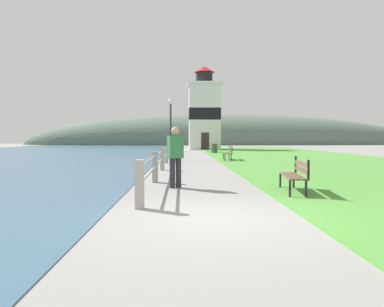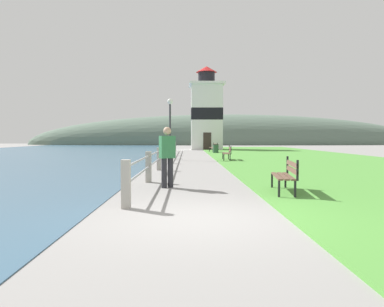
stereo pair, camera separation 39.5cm
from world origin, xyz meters
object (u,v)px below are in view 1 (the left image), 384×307
(person_strolling, at_px, (175,155))
(trash_bin, at_px, (215,149))
(lighthouse, at_px, (204,113))
(lamp_post, at_px, (171,118))
(park_bench_midway, at_px, (229,152))
(park_bench_near, at_px, (296,173))
(park_bench_far, at_px, (213,147))

(person_strolling, distance_m, trash_bin, 23.00)
(lighthouse, xyz_separation_m, person_strolling, (-2.85, -33.48, -3.37))
(person_strolling, height_order, lamp_post, lamp_post)
(park_bench_midway, relative_size, lighthouse, 0.20)
(lamp_post, bearing_deg, trash_bin, 68.40)
(park_bench_near, relative_size, park_bench_far, 1.01)
(park_bench_midway, bearing_deg, lamp_post, -13.77)
(park_bench_midway, distance_m, lighthouse, 21.45)
(park_bench_midway, bearing_deg, person_strolling, 79.33)
(park_bench_midway, distance_m, lamp_post, 4.39)
(trash_bin, bearing_deg, lighthouse, 91.57)
(trash_bin, bearing_deg, park_bench_near, -90.05)
(lighthouse, bearing_deg, trash_bin, -88.43)
(park_bench_midway, xyz_separation_m, person_strolling, (-3.10, -12.37, 0.42))
(park_bench_far, bearing_deg, park_bench_near, 82.28)
(park_bench_far, bearing_deg, person_strolling, 75.11)
(park_bench_far, distance_m, trash_bin, 2.07)
(lighthouse, relative_size, trash_bin, 11.68)
(trash_bin, xyz_separation_m, lamp_post, (-3.68, -9.29, 2.31))
(trash_bin, bearing_deg, park_bench_midway, -90.24)
(park_bench_near, bearing_deg, park_bench_midway, -82.56)
(person_strolling, bearing_deg, lamp_post, -22.86)
(person_strolling, bearing_deg, park_bench_far, -32.32)
(lighthouse, xyz_separation_m, lamp_post, (-3.39, -19.99, -1.59))
(park_bench_midway, bearing_deg, lighthouse, -85.92)
(lighthouse, bearing_deg, park_bench_midway, -89.32)
(lighthouse, bearing_deg, park_bench_far, -88.12)
(park_bench_midway, xyz_separation_m, lamp_post, (-3.63, 1.12, 2.20))
(park_bench_near, distance_m, park_bench_far, 26.14)
(park_bench_near, xyz_separation_m, park_bench_midway, (-0.03, 13.66, 0.00))
(person_strolling, xyz_separation_m, lamp_post, (-0.53, 13.49, 1.78))
(lamp_post, bearing_deg, park_bench_near, -76.09)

